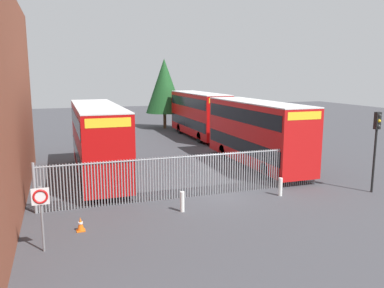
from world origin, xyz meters
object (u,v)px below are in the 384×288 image
bollard_center_front (280,187)px  traffic_cone_by_gate (81,224)px  double_decker_bus_behind_fence_left (98,138)px  double_decker_bus_behind_fence_right (199,113)px  double_decker_bus_near_gate (256,131)px  traffic_light_kerbside (376,137)px  bollard_near_left (182,202)px  speed_limit_sign_post (41,204)px

bollard_center_front → traffic_cone_by_gate: 10.18m
double_decker_bus_behind_fence_left → double_decker_bus_behind_fence_right: (11.06, 12.65, 0.00)m
double_decker_bus_behind_fence_left → bollard_center_front: (8.50, -6.75, -1.95)m
double_decker_bus_near_gate → traffic_cone_by_gate: (-12.06, -7.84, -2.13)m
traffic_light_kerbside → double_decker_bus_behind_fence_left: bearing=149.9°
double_decker_bus_behind_fence_right → bollard_near_left: bearing=-112.0°
traffic_light_kerbside → speed_limit_sign_post: bearing=-173.5°
double_decker_bus_near_gate → traffic_cone_by_gate: size_ratio=18.32×
double_decker_bus_behind_fence_left → bollard_center_front: bearing=-38.5°
double_decker_bus_behind_fence_right → traffic_cone_by_gate: size_ratio=18.32×
bollard_near_left → bollard_center_front: same height
double_decker_bus_behind_fence_left → bollard_near_left: 8.18m
traffic_cone_by_gate → speed_limit_sign_post: size_ratio=0.25×
double_decker_bus_behind_fence_left → speed_limit_sign_post: (-2.93, -9.69, -0.65)m
bollard_center_front → speed_limit_sign_post: 11.87m
double_decker_bus_behind_fence_right → speed_limit_sign_post: (-13.99, -22.33, -0.65)m
double_decker_bus_near_gate → double_decker_bus_behind_fence_right: (0.58, 12.98, 0.00)m
bollard_center_front → traffic_light_kerbside: (4.96, -1.06, 2.51)m
bollard_near_left → traffic_cone_by_gate: bearing=-170.0°
double_decker_bus_behind_fence_right → speed_limit_sign_post: size_ratio=4.50×
double_decker_bus_near_gate → bollard_near_left: size_ratio=11.38×
double_decker_bus_near_gate → traffic_cone_by_gate: 14.54m
double_decker_bus_near_gate → bollard_near_left: double_decker_bus_near_gate is taller
double_decker_bus_near_gate → speed_limit_sign_post: (-13.40, -9.36, -0.65)m
double_decker_bus_behind_fence_right → speed_limit_sign_post: double_decker_bus_behind_fence_right is taller
double_decker_bus_near_gate → bollard_near_left: 10.47m
traffic_light_kerbside → bollard_center_front: bearing=167.9°
double_decker_bus_behind_fence_left → traffic_cone_by_gate: bearing=-101.0°
bollard_near_left → bollard_center_front: bearing=6.4°
bollard_near_left → bollard_center_front: (5.53, 0.62, 0.00)m
double_decker_bus_behind_fence_right → bollard_center_front: double_decker_bus_behind_fence_right is taller
bollard_center_front → bollard_near_left: bearing=-173.6°
double_decker_bus_behind_fence_right → traffic_light_kerbside: size_ratio=2.51×
bollard_center_front → speed_limit_sign_post: bearing=-165.6°
double_decker_bus_behind_fence_left → double_decker_bus_behind_fence_right: size_ratio=1.00×
double_decker_bus_behind_fence_right → bollard_near_left: (-8.09, -20.01, -1.95)m
bollard_near_left → traffic_light_kerbside: traffic_light_kerbside is taller
double_decker_bus_near_gate → bollard_center_front: size_ratio=11.38×
double_decker_bus_near_gate → speed_limit_sign_post: bearing=-145.1°
double_decker_bus_behind_fence_left → speed_limit_sign_post: size_ratio=4.50×
double_decker_bus_behind_fence_left → speed_limit_sign_post: double_decker_bus_behind_fence_left is taller
traffic_cone_by_gate → bollard_center_front: bearing=8.0°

